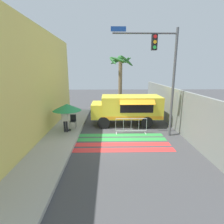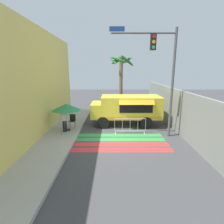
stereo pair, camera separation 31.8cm
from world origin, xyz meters
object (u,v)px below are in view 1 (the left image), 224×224
food_truck (126,107)px  patio_umbrella (67,107)px  traffic_signal_pole (163,65)px  vendor_person (65,119)px  barricade_front (131,126)px  folding_chair (73,120)px  palm_tree (120,73)px

food_truck → patio_umbrella: (-4.21, -1.92, 0.43)m
traffic_signal_pole → patio_umbrella: size_ratio=3.52×
food_truck → patio_umbrella: size_ratio=2.81×
patio_umbrella → vendor_person: size_ratio=1.16×
patio_umbrella → barricade_front: (4.39, -0.23, -1.30)m
food_truck → folding_chair: size_ratio=5.70×
folding_chair → palm_tree: 7.36m
food_truck → traffic_signal_pole: size_ratio=0.80×
vendor_person → barricade_front: vendor_person is taller
folding_chair → vendor_person: 1.13m
food_truck → folding_chair: (-4.01, -1.21, -0.66)m
folding_chair → barricade_front: size_ratio=0.44×
patio_umbrella → folding_chair: 1.32m
palm_tree → traffic_signal_pole: bearing=-72.0°
food_truck → vendor_person: 4.87m
folding_chair → vendor_person: vendor_person is taller
vendor_person → barricade_front: (4.49, 0.08, -0.58)m
traffic_signal_pole → palm_tree: 7.09m
patio_umbrella → folding_chair: (0.21, 0.71, -1.09)m
vendor_person → traffic_signal_pole: bearing=-3.4°
folding_chair → barricade_front: 4.29m
food_truck → barricade_front: bearing=-85.3°
traffic_signal_pole → patio_umbrella: bearing=174.0°
traffic_signal_pole → palm_tree: traffic_signal_pole is taller
traffic_signal_pole → vendor_person: (-6.32, 0.34, -3.47)m
traffic_signal_pole → vendor_person: 7.22m
folding_chair → vendor_person: bearing=-114.0°
food_truck → traffic_signal_pole: bearing=-52.2°
palm_tree → barricade_front: bearing=-86.7°
food_truck → vendor_person: (-4.31, -2.24, -0.29)m
barricade_front → vendor_person: bearing=-178.9°
vendor_person → barricade_front: size_ratio=0.77×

